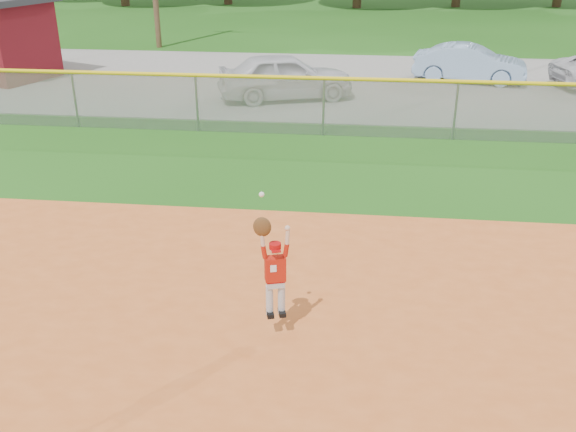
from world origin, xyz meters
name	(u,v)px	position (x,y,z in m)	size (l,w,h in m)	color
ground	(273,384)	(0.00, 0.00, 0.00)	(120.00, 120.00, 0.00)	#1D5313
parking_strip	(333,82)	(0.00, 16.00, 0.01)	(44.00, 10.00, 0.03)	gray
car_white_a	(285,76)	(-1.40, 13.57, 0.74)	(1.67, 4.15, 1.41)	silver
car_blue	(470,63)	(4.65, 16.61, 0.65)	(1.32, 3.79, 1.25)	#89A8CD
outfield_fence	(324,102)	(0.00, 10.00, 0.88)	(40.06, 0.10, 1.55)	gray
ballplayer	(273,268)	(-0.12, 1.00, 1.06)	(0.48, 0.25, 1.78)	silver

